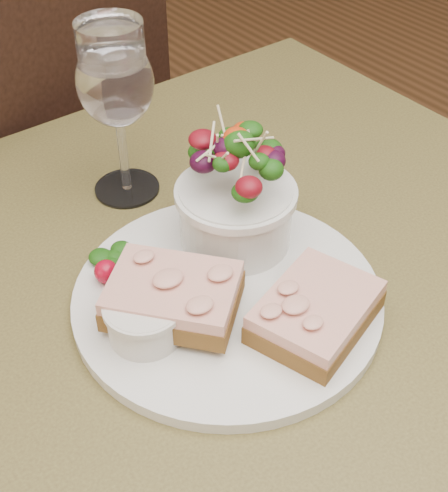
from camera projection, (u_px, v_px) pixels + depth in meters
cafe_table at (249, 378)px, 0.68m from camera, size 0.80×0.80×0.75m
chair_far at (33, 281)px, 1.29m from camera, size 0.54×0.54×0.90m
dinner_plate at (227, 297)px, 0.61m from camera, size 0.28×0.28×0.01m
sandwich_front at (316, 312)px, 0.57m from camera, size 0.13×0.11×0.03m
sandwich_back at (173, 295)px, 0.57m from camera, size 0.13×0.13×0.03m
ramekin at (144, 318)px, 0.56m from camera, size 0.06×0.06×0.04m
salad_bowl at (236, 190)px, 0.62m from camera, size 0.11×0.11×0.13m
garnish at (112, 266)px, 0.62m from camera, size 0.05×0.04×0.02m
wine_glass at (116, 87)px, 0.66m from camera, size 0.08×0.08×0.18m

